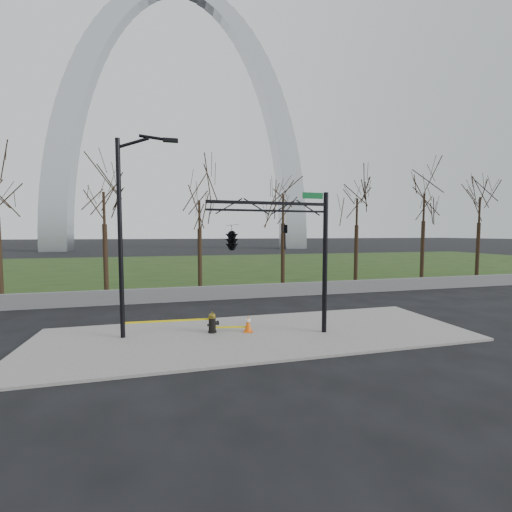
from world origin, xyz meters
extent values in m
plane|color=black|center=(0.00, 0.00, 0.00)|extent=(500.00, 500.00, 0.00)
cube|color=gray|center=(0.00, 0.00, 0.05)|extent=(18.00, 6.00, 0.10)
cube|color=#1C3513|center=(0.00, 30.00, 0.03)|extent=(120.00, 40.00, 0.06)
cube|color=#59595B|center=(0.00, 8.00, 0.45)|extent=(60.00, 0.30, 0.90)
cylinder|color=black|center=(-1.83, 0.63, 0.13)|extent=(0.36, 0.36, 0.06)
cylinder|color=black|center=(-1.83, 0.63, 0.42)|extent=(0.28, 0.28, 0.64)
cylinder|color=black|center=(-1.62, 0.70, 0.47)|extent=(0.26, 0.23, 0.17)
cylinder|color=black|center=(-1.98, 0.57, 0.44)|extent=(0.14, 0.14, 0.11)
cylinder|color=brown|center=(-1.83, 0.63, 0.76)|extent=(0.32, 0.32, 0.06)
ellipsoid|color=brown|center=(-1.83, 0.63, 0.82)|extent=(0.30, 0.30, 0.22)
cylinder|color=brown|center=(-1.83, 0.63, 0.95)|extent=(0.06, 0.06, 0.09)
cube|color=#EB590C|center=(-0.33, 0.34, 0.12)|extent=(0.42, 0.42, 0.04)
cone|color=#EB590C|center=(-0.33, 0.34, 0.48)|extent=(0.29, 0.29, 0.68)
cylinder|color=white|center=(-0.33, 0.34, 0.60)|extent=(0.22, 0.22, 0.10)
cylinder|color=black|center=(-5.42, 0.86, 4.00)|extent=(0.18, 0.18, 8.00)
cylinder|color=black|center=(-4.87, 0.86, 7.85)|extent=(1.26, 0.12, 0.56)
cylinder|color=black|center=(-4.02, 0.85, 8.10)|extent=(1.21, 0.12, 0.22)
cube|color=black|center=(-3.42, 0.85, 8.05)|extent=(0.60, 0.22, 0.14)
cylinder|color=black|center=(2.81, -0.48, 3.00)|extent=(0.20, 0.20, 6.00)
cube|color=black|center=(0.31, -0.55, 5.50)|extent=(5.00, 0.25, 0.12)
cube|color=black|center=(0.31, -0.55, 5.20)|extent=(5.00, 0.21, 0.08)
cube|color=#0C5926|center=(2.21, -0.50, 5.85)|extent=(0.90, 0.06, 0.25)
imported|color=black|center=(1.01, -0.53, 4.15)|extent=(0.17, 0.20, 1.00)
imported|color=black|center=(-1.19, -0.59, 4.15)|extent=(0.59, 2.50, 1.00)
cube|color=yellow|center=(-3.62, 0.74, 0.68)|extent=(3.59, 0.24, 0.08)
cube|color=yellow|center=(-1.08, 0.48, 0.31)|extent=(1.50, 0.29, 0.08)
camera|label=1|loc=(-3.45, -13.17, 4.31)|focal=23.17mm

